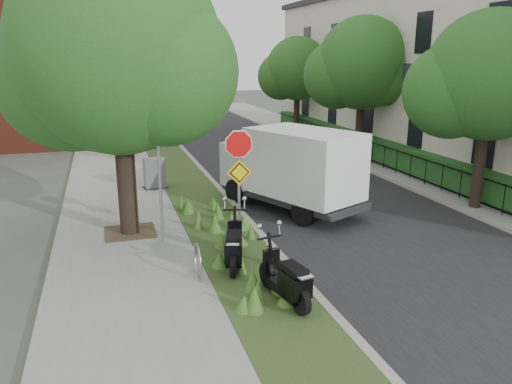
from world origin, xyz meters
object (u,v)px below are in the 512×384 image
scooter_far (234,250)px  utility_cabinet (155,174)px  sign_assembly (239,166)px  box_truck (292,166)px  scooter_near (289,284)px

scooter_far → utility_cabinet: size_ratio=1.65×
sign_assembly → scooter_far: bearing=-112.0°
sign_assembly → utility_cabinet: (-1.40, 6.95, -1.66)m
sign_assembly → scooter_far: (-0.41, -1.02, -1.76)m
sign_assembly → box_truck: sign_assembly is taller
utility_cabinet → box_truck: bearing=-42.6°
scooter_near → utility_cabinet: 10.11m
box_truck → utility_cabinet: 5.57m
sign_assembly → scooter_near: sign_assembly is taller
scooter_near → scooter_far: scooter_far is taller
scooter_far → box_truck: box_truck is taller
scooter_near → utility_cabinet: utility_cabinet is taller
scooter_near → scooter_far: bearing=106.5°
sign_assembly → scooter_near: 3.52m
scooter_far → box_truck: 5.32m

